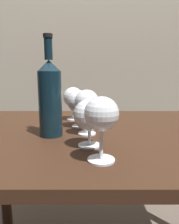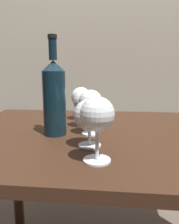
# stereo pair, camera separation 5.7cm
# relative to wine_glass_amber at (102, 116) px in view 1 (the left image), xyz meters

# --- Properties ---
(back_wall) EXTENTS (5.00, 0.08, 2.60)m
(back_wall) POSITION_rel_wine_glass_amber_xyz_m (0.02, 1.03, 0.45)
(back_wall) COLOR #B2A893
(back_wall) RESTS_ON ground_plane
(dining_table) EXTENTS (1.17, 0.78, 0.74)m
(dining_table) POSITION_rel_wine_glass_amber_xyz_m (0.02, 0.27, -0.22)
(dining_table) COLOR #382114
(dining_table) RESTS_ON ground_plane
(wine_glass_amber) EXTENTS (0.08, 0.08, 0.16)m
(wine_glass_amber) POSITION_rel_wine_glass_amber_xyz_m (0.00, 0.00, 0.00)
(wine_glass_amber) COLOR white
(wine_glass_amber) RESTS_ON dining_table
(wine_glass_cabernet) EXTENTS (0.09, 0.09, 0.14)m
(wine_glass_cabernet) POSITION_rel_wine_glass_amber_xyz_m (-0.03, 0.10, -0.02)
(wine_glass_cabernet) COLOR white
(wine_glass_cabernet) RESTS_ON dining_table
(wine_glass_rose) EXTENTS (0.08, 0.08, 0.15)m
(wine_glass_rose) POSITION_rel_wine_glass_amber_xyz_m (-0.04, 0.22, 0.00)
(wine_glass_rose) COLOR white
(wine_glass_rose) RESTS_ON dining_table
(wine_glass_pinot) EXTENTS (0.09, 0.09, 0.14)m
(wine_glass_pinot) POSITION_rel_wine_glass_amber_xyz_m (-0.07, 0.32, -0.01)
(wine_glass_pinot) COLOR white
(wine_glass_pinot) RESTS_ON dining_table
(wine_glass_port) EXTENTS (0.09, 0.09, 0.15)m
(wine_glass_port) POSITION_rel_wine_glass_amber_xyz_m (-0.10, 0.44, -0.01)
(wine_glass_port) COLOR white
(wine_glass_port) RESTS_ON dining_table
(wine_bottle) EXTENTS (0.08, 0.08, 0.33)m
(wine_bottle) POSITION_rel_wine_glass_amber_xyz_m (-0.16, 0.20, 0.02)
(wine_bottle) COLOR #0F232D
(wine_bottle) RESTS_ON dining_table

